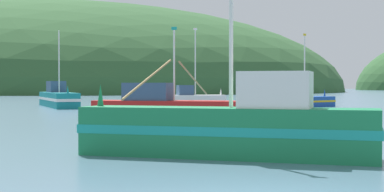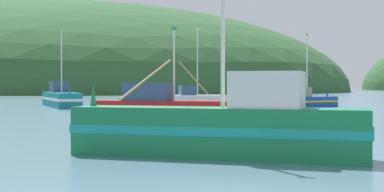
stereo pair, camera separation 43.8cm
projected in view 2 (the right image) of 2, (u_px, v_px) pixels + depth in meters
name	position (u px, v px, depth m)	size (l,w,h in m)	color
hill_far_left	(62.00, 92.00, 187.02)	(184.75, 147.80, 56.11)	#2D562D
fishing_boat_red	(170.00, 106.00, 37.29)	(11.00, 18.22, 5.88)	red
fishing_boat_green	(222.00, 127.00, 16.76)	(8.79, 4.61, 6.07)	#197A47
fishing_boat_blue	(303.00, 100.00, 54.85)	(7.33, 5.88, 7.05)	#19479E
fishing_boat_teal	(60.00, 98.00, 55.89)	(5.66, 11.79, 7.35)	#147F84
fishing_boat_white	(193.00, 99.00, 56.05)	(6.72, 3.17, 7.68)	white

